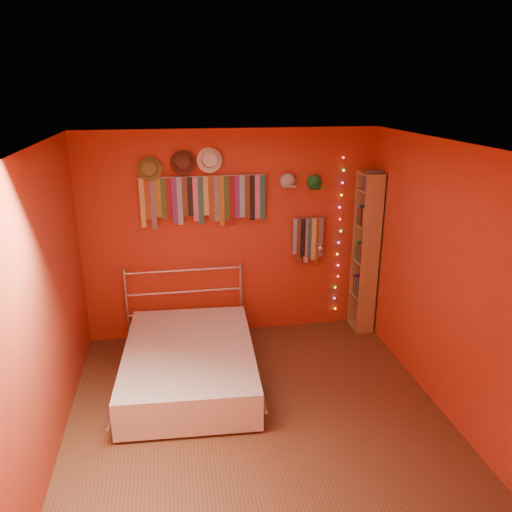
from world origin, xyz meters
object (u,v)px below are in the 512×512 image
bookshelf (369,252)px  tie_rack (204,198)px  bed (189,362)px  reading_lamp (319,247)px

bookshelf → tie_rack: bearing=175.5°
bookshelf → bed: bookshelf is taller
tie_rack → bed: 1.84m
bed → tie_rack: bearing=77.8°
reading_lamp → bed: reading_lamp is taller
tie_rack → bed: bearing=-105.2°
reading_lamp → bookshelf: size_ratio=0.16×
bookshelf → reading_lamp: bearing=-177.3°
tie_rack → bookshelf: bearing=-4.5°
reading_lamp → bed: bearing=-152.9°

